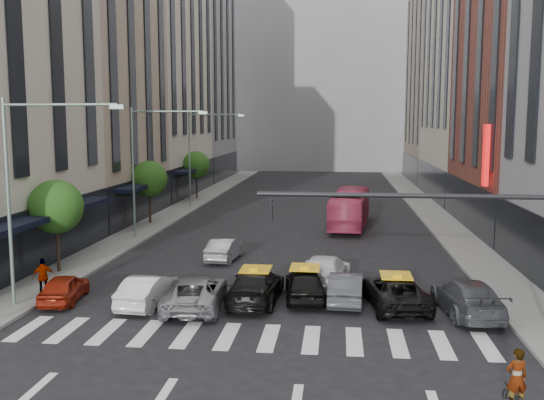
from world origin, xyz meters
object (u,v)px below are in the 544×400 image
(streetlamp_near, at_px, (28,174))
(pedestrian_far, at_px, (43,277))
(taxi_left, at_px, (256,286))
(streetlamp_mid, at_px, (146,155))
(car_white_front, at_px, (148,290))
(taxi_center, at_px, (305,284))
(streetlamp_far, at_px, (199,146))
(bus, at_px, (350,208))
(car_red, at_px, (64,288))

(streetlamp_near, height_order, pedestrian_far, streetlamp_near)
(taxi_left, xyz_separation_m, pedestrian_far, (-9.87, -0.45, 0.26))
(streetlamp_mid, bearing_deg, pedestrian_far, -91.41)
(pedestrian_far, bearing_deg, streetlamp_near, 68.76)
(car_white_front, relative_size, taxi_center, 0.96)
(streetlamp_near, xyz_separation_m, streetlamp_mid, (0.00, 16.00, 0.00))
(car_white_front, bearing_deg, streetlamp_mid, -67.20)
(streetlamp_far, bearing_deg, streetlamp_mid, -90.00)
(bus, height_order, pedestrian_far, bus)
(car_red, distance_m, pedestrian_far, 1.33)
(streetlamp_near, relative_size, streetlamp_mid, 1.00)
(car_red, height_order, bus, bus)
(bus, bearing_deg, taxi_center, 88.86)
(taxi_left, bearing_deg, car_red, 7.95)
(streetlamp_far, height_order, car_white_front, streetlamp_far)
(streetlamp_far, distance_m, taxi_center, 32.05)
(streetlamp_mid, bearing_deg, car_red, -86.75)
(streetlamp_far, height_order, taxi_left, streetlamp_far)
(streetlamp_far, distance_m, car_red, 31.33)
(bus, bearing_deg, car_red, 64.02)
(streetlamp_mid, bearing_deg, taxi_center, -48.79)
(car_red, distance_m, car_white_front, 3.98)
(streetlamp_near, relative_size, pedestrian_far, 5.21)
(bus, bearing_deg, streetlamp_mid, 30.92)
(car_red, xyz_separation_m, taxi_center, (10.87, 1.50, 0.11))
(streetlamp_near, height_order, streetlamp_far, same)
(streetlamp_mid, bearing_deg, bus, 25.30)
(car_red, height_order, car_white_front, car_white_front)
(streetlamp_mid, bearing_deg, streetlamp_near, -90.00)
(streetlamp_mid, height_order, car_red, streetlamp_mid)
(taxi_center, bearing_deg, streetlamp_near, 6.97)
(taxi_center, distance_m, bus, 20.19)
(streetlamp_near, xyz_separation_m, taxi_center, (11.72, 2.62, -5.15))
(taxi_left, relative_size, pedestrian_far, 3.01)
(car_red, xyz_separation_m, pedestrian_far, (-1.20, 0.44, 0.37))
(streetlamp_mid, bearing_deg, taxi_left, -55.76)
(pedestrian_far, bearing_deg, streetlamp_mid, -125.49)
(car_red, height_order, taxi_left, taxi_left)
(taxi_left, bearing_deg, streetlamp_near, 14.05)
(streetlamp_far, distance_m, car_white_front, 31.81)
(bus, bearing_deg, taxi_left, 83.13)
(streetlamp_far, height_order, pedestrian_far, streetlamp_far)
(streetlamp_far, xyz_separation_m, taxi_center, (11.72, -29.38, -5.15))
(streetlamp_near, height_order, bus, streetlamp_near)
(pedestrian_far, bearing_deg, taxi_center, 150.93)
(streetlamp_near, distance_m, streetlamp_far, 32.00)
(streetlamp_near, relative_size, taxi_center, 2.04)
(car_white_front, height_order, bus, bus)
(car_red, bearing_deg, streetlamp_far, -95.82)
(car_white_front, bearing_deg, taxi_left, -162.71)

